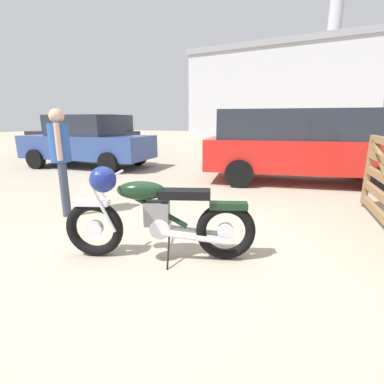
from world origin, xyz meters
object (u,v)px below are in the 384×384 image
red_hatchback_near (85,134)px  blue_hatchback_right (87,141)px  vintage_motorcycle (153,216)px  pale_sedan_back (300,144)px  bystander (60,152)px

red_hatchback_near → blue_hatchback_right: 3.49m
vintage_motorcycle → pale_sedan_back: (1.24, 4.88, 0.45)m
bystander → blue_hatchback_right: (-3.19, 4.03, -0.18)m
pale_sedan_back → blue_hatchback_right: 6.51m
red_hatchback_near → pale_sedan_back: (8.93, -2.43, 0.00)m
bystander → pale_sedan_back: size_ratio=0.34×
vintage_motorcycle → bystander: size_ratio=1.20×
bystander → pale_sedan_back: 5.28m
vintage_motorcycle → pale_sedan_back: size_ratio=0.40×
blue_hatchback_right → vintage_motorcycle: bearing=-46.5°
pale_sedan_back → blue_hatchback_right: bearing=170.6°
bystander → red_hatchback_near: bearing=87.7°
red_hatchback_near → blue_hatchback_right: size_ratio=1.12×
vintage_motorcycle → blue_hatchback_right: 7.14m
red_hatchback_near → pale_sedan_back: 9.26m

